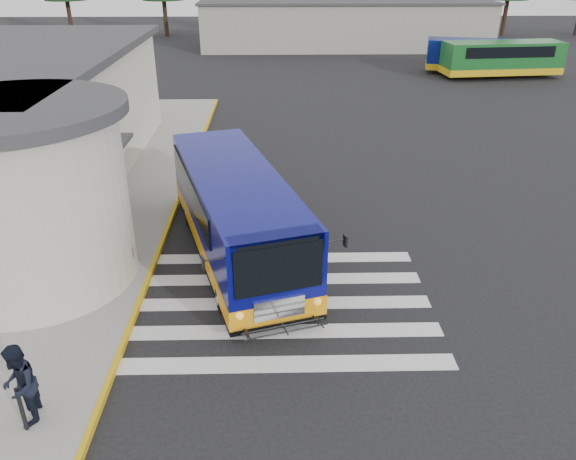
{
  "coord_description": "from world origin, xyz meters",
  "views": [
    {
      "loc": [
        -0.46,
        -13.01,
        8.25
      ],
      "look_at": [
        -0.19,
        -0.5,
        1.99
      ],
      "focal_mm": 35.0,
      "sensor_mm": 36.0,
      "label": 1
    }
  ],
  "objects_px": {
    "pedestrian_a": "(31,274)",
    "pedestrian_b": "(20,385)",
    "far_bus_b": "(502,58)",
    "far_bus_a": "(483,55)",
    "bollard": "(22,409)",
    "transit_bus": "(237,217)"
  },
  "relations": [
    {
      "from": "transit_bus",
      "to": "pedestrian_a",
      "type": "relative_size",
      "value": 5.69
    },
    {
      "from": "transit_bus",
      "to": "bollard",
      "type": "distance_m",
      "value": 7.88
    },
    {
      "from": "pedestrian_a",
      "to": "far_bus_b",
      "type": "distance_m",
      "value": 36.16
    },
    {
      "from": "pedestrian_a",
      "to": "far_bus_b",
      "type": "xyz_separation_m",
      "value": [
        22.27,
        28.49,
        0.42
      ]
    },
    {
      "from": "pedestrian_a",
      "to": "pedestrian_b",
      "type": "relative_size",
      "value": 0.97
    },
    {
      "from": "bollard",
      "to": "far_bus_a",
      "type": "distance_m",
      "value": 39.64
    },
    {
      "from": "pedestrian_b",
      "to": "far_bus_b",
      "type": "xyz_separation_m",
      "value": [
        20.89,
        32.58,
        0.4
      ]
    },
    {
      "from": "pedestrian_b",
      "to": "bollard",
      "type": "height_order",
      "value": "pedestrian_b"
    },
    {
      "from": "transit_bus",
      "to": "pedestrian_a",
      "type": "xyz_separation_m",
      "value": [
        -5.0,
        -2.67,
        -0.26
      ]
    },
    {
      "from": "pedestrian_a",
      "to": "pedestrian_b",
      "type": "xyz_separation_m",
      "value": [
        1.37,
        -4.09,
        0.02
      ]
    },
    {
      "from": "transit_bus",
      "to": "far_bus_b",
      "type": "bearing_deg",
      "value": 39.54
    },
    {
      "from": "far_bus_a",
      "to": "far_bus_b",
      "type": "distance_m",
      "value": 1.64
    },
    {
      "from": "pedestrian_b",
      "to": "far_bus_a",
      "type": "xyz_separation_m",
      "value": [
        20.05,
        33.98,
        0.35
      ]
    },
    {
      "from": "pedestrian_b",
      "to": "far_bus_a",
      "type": "distance_m",
      "value": 39.46
    },
    {
      "from": "pedestrian_b",
      "to": "far_bus_b",
      "type": "relative_size",
      "value": 0.2
    },
    {
      "from": "far_bus_a",
      "to": "pedestrian_b",
      "type": "bearing_deg",
      "value": 162.71
    },
    {
      "from": "far_bus_a",
      "to": "bollard",
      "type": "bearing_deg",
      "value": 162.96
    },
    {
      "from": "transit_bus",
      "to": "bollard",
      "type": "height_order",
      "value": "transit_bus"
    },
    {
      "from": "pedestrian_a",
      "to": "far_bus_b",
      "type": "height_order",
      "value": "far_bus_b"
    },
    {
      "from": "bollard",
      "to": "far_bus_b",
      "type": "xyz_separation_m",
      "value": [
        20.84,
        32.81,
        0.75
      ]
    },
    {
      "from": "transit_bus",
      "to": "pedestrian_a",
      "type": "bearing_deg",
      "value": -168.61
    },
    {
      "from": "transit_bus",
      "to": "far_bus_b",
      "type": "relative_size",
      "value": 1.11
    }
  ]
}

